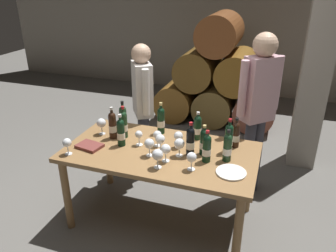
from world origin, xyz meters
TOP-DOWN VIEW (x-y plane):
  - ground_plane at (0.00, 0.00)m, footprint 14.00×14.00m
  - cellar_back_wall at (0.00, 4.20)m, footprint 10.00×0.24m
  - barrel_stack at (0.00, 2.60)m, footprint 1.86×0.90m
  - stone_pillar at (1.30, 1.60)m, footprint 0.32×0.32m
  - dining_table at (0.00, 0.00)m, footprint 1.70×0.90m
  - wine_bottle_0 at (0.42, -0.06)m, footprint 0.07×0.07m
  - wine_bottle_1 at (0.57, 0.16)m, footprint 0.07×0.07m
  - wine_bottle_2 at (-0.49, 0.25)m, footprint 0.07×0.07m
  - wine_bottle_3 at (0.27, 0.00)m, footprint 0.07×0.07m
  - wine_bottle_4 at (-0.12, 0.34)m, footprint 0.07×0.07m
  - wine_bottle_5 at (0.61, 0.28)m, footprint 0.07×0.07m
  - wine_bottle_6 at (-0.42, 0.14)m, footprint 0.07×0.07m
  - wine_bottle_7 at (0.37, 0.06)m, footprint 0.07×0.07m
  - wine_bottle_8 at (-0.51, 0.08)m, footprint 0.07×0.07m
  - wine_bottle_9 at (0.25, 0.32)m, footprint 0.07×0.07m
  - wine_bottle_10 at (0.58, 0.01)m, footprint 0.07×0.07m
  - wine_bottle_11 at (-0.37, -0.02)m, footprint 0.07×0.07m
  - wine_glass_0 at (0.11, -0.17)m, footprint 0.08×0.08m
  - wine_glass_1 at (-0.06, 0.07)m, footprint 0.08×0.08m
  - wine_glass_2 at (0.19, -0.04)m, footprint 0.09×0.09m
  - wine_glass_3 at (0.08, -0.28)m, footprint 0.09×0.09m
  - wine_glass_4 at (0.00, -0.01)m, footprint 0.09×0.09m
  - wine_glass_5 at (-0.66, 0.12)m, footprint 0.09×0.09m
  - wine_glass_6 at (0.13, 0.10)m, footprint 0.08×0.08m
  - wine_glass_7 at (-0.22, 0.03)m, footprint 0.07×0.07m
  - wine_glass_8 at (-0.73, -0.33)m, footprint 0.08×0.08m
  - wine_glass_9 at (-0.06, -0.12)m, footprint 0.09×0.09m
  - wine_glass_10 at (0.34, -0.22)m, footprint 0.08×0.08m
  - tasting_notebook at (-0.63, -0.16)m, footprint 0.25×0.20m
  - serving_plate at (0.65, -0.17)m, footprint 0.24×0.24m
  - sommelier_presenting at (0.75, 0.75)m, footprint 0.37×0.37m
  - taster_seated_left at (-0.47, 0.72)m, footprint 0.33×0.43m

SIDE VIEW (x-z plane):
  - ground_plane at x=0.00m, z-range 0.00..0.00m
  - barrel_stack at x=0.00m, z-range -0.18..1.51m
  - dining_table at x=0.00m, z-range 0.29..1.05m
  - serving_plate at x=0.65m, z-range 0.76..0.77m
  - tasting_notebook at x=-0.63m, z-range 0.76..0.79m
  - wine_glass_7 at x=-0.22m, z-range 0.79..0.93m
  - wine_glass_1 at x=-0.06m, z-range 0.79..0.94m
  - wine_glass_8 at x=-0.73m, z-range 0.79..0.94m
  - wine_glass_10 at x=0.34m, z-range 0.79..0.95m
  - wine_glass_6 at x=0.13m, z-range 0.79..0.95m
  - wine_glass_0 at x=0.11m, z-range 0.79..0.95m
  - wine_glass_4 at x=0.00m, z-range 0.79..0.95m
  - wine_glass_9 at x=-0.06m, z-range 0.79..0.95m
  - wine_glass_2 at x=0.19m, z-range 0.79..0.96m
  - wine_glass_3 at x=0.08m, z-range 0.79..0.96m
  - wine_glass_5 at x=-0.66m, z-range 0.79..0.96m
  - wine_bottle_7 at x=0.37m, z-range 0.74..1.02m
  - wine_bottle_9 at x=0.25m, z-range 0.74..1.02m
  - wine_bottle_5 at x=0.61m, z-range 0.74..1.02m
  - wine_bottle_0 at x=0.42m, z-range 0.74..1.03m
  - wine_bottle_10 at x=0.58m, z-range 0.74..1.03m
  - wine_bottle_11 at x=-0.37m, z-range 0.74..1.04m
  - wine_bottle_3 at x=0.27m, z-range 0.74..1.05m
  - wine_bottle_8 at x=-0.51m, z-range 0.74..1.05m
  - wine_bottle_6 at x=-0.42m, z-range 0.74..1.05m
  - wine_bottle_2 at x=-0.49m, z-range 0.74..1.05m
  - wine_bottle_1 at x=0.57m, z-range 0.74..1.05m
  - wine_bottle_4 at x=-0.12m, z-range 0.74..1.05m
  - taster_seated_left at x=-0.47m, z-range 0.15..1.69m
  - sommelier_presenting at x=0.75m, z-range 0.19..1.90m
  - stone_pillar at x=1.30m, z-range 0.00..2.60m
  - cellar_back_wall at x=0.00m, z-range 0.00..2.80m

